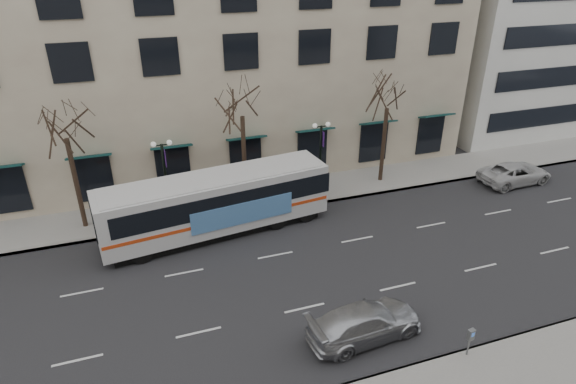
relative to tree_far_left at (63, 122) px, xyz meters
name	(u,v)px	position (x,y,z in m)	size (l,w,h in m)	color
ground	(289,280)	(10.00, -8.80, -6.70)	(160.00, 160.00, 0.00)	black
sidewalk_far	(315,189)	(15.00, 0.20, -6.62)	(80.00, 4.00, 0.15)	gray
tree_far_left	(63,122)	(0.00, 0.00, 0.00)	(3.60, 3.60, 8.34)	black
tree_far_mid	(242,101)	(10.00, 0.00, 0.21)	(3.60, 3.60, 8.55)	black
tree_far_right	(388,95)	(20.00, 0.00, -0.28)	(3.60, 3.60, 8.06)	black
lamp_post_left	(166,176)	(5.01, -0.60, -3.75)	(1.22, 0.45, 5.21)	black
lamp_post_right	(321,155)	(15.01, -0.60, -3.75)	(1.22, 0.45, 5.21)	black
city_bus	(218,202)	(7.60, -2.99, -4.72)	(13.63, 4.55, 3.62)	silver
silver_car	(365,322)	(11.85, -13.61, -5.94)	(2.13, 5.23, 1.52)	#B8BBC1
white_pickup	(515,173)	(29.02, -3.25, -5.96)	(2.45, 5.32, 1.48)	beige
pay_station	(470,337)	(15.30, -16.10, -5.58)	(0.31, 0.23, 1.34)	slate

